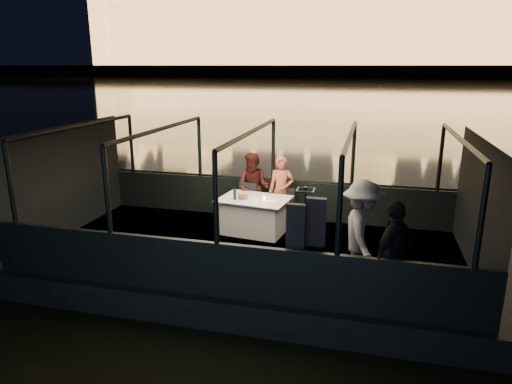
% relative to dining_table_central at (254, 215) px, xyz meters
% --- Properties ---
extents(river_water, '(500.00, 500.00, 0.00)m').
position_rel_dining_table_central_xyz_m(river_water, '(0.16, 79.11, -0.89)').
color(river_water, black).
rests_on(river_water, ground).
extents(boat_hull, '(8.60, 4.40, 1.00)m').
position_rel_dining_table_central_xyz_m(boat_hull, '(0.16, -0.89, -0.89)').
color(boat_hull, black).
rests_on(boat_hull, river_water).
extents(boat_deck, '(8.00, 4.00, 0.04)m').
position_rel_dining_table_central_xyz_m(boat_deck, '(0.16, -0.89, -0.41)').
color(boat_deck, black).
rests_on(boat_deck, boat_hull).
extents(gunwale_port, '(8.00, 0.08, 0.90)m').
position_rel_dining_table_central_xyz_m(gunwale_port, '(0.16, 1.11, 0.06)').
color(gunwale_port, black).
rests_on(gunwale_port, boat_deck).
extents(gunwale_starboard, '(8.00, 0.08, 0.90)m').
position_rel_dining_table_central_xyz_m(gunwale_starboard, '(0.16, -2.89, 0.06)').
color(gunwale_starboard, black).
rests_on(gunwale_starboard, boat_deck).
extents(cabin_glass_port, '(8.00, 0.02, 1.40)m').
position_rel_dining_table_central_xyz_m(cabin_glass_port, '(0.16, 1.11, 1.21)').
color(cabin_glass_port, '#99B2B2').
rests_on(cabin_glass_port, gunwale_port).
extents(cabin_glass_starboard, '(8.00, 0.02, 1.40)m').
position_rel_dining_table_central_xyz_m(cabin_glass_starboard, '(0.16, -2.89, 1.21)').
color(cabin_glass_starboard, '#99B2B2').
rests_on(cabin_glass_starboard, gunwale_starboard).
extents(cabin_roof_glass, '(8.00, 4.00, 0.02)m').
position_rel_dining_table_central_xyz_m(cabin_roof_glass, '(0.16, -0.89, 1.91)').
color(cabin_roof_glass, '#99B2B2').
rests_on(cabin_roof_glass, boat_deck).
extents(end_wall_fore, '(0.02, 4.00, 2.30)m').
position_rel_dining_table_central_xyz_m(end_wall_fore, '(-3.84, -0.89, 0.76)').
color(end_wall_fore, black).
rests_on(end_wall_fore, boat_deck).
extents(end_wall_aft, '(0.02, 4.00, 2.30)m').
position_rel_dining_table_central_xyz_m(end_wall_aft, '(4.16, -0.89, 0.76)').
color(end_wall_aft, black).
rests_on(end_wall_aft, boat_deck).
extents(canopy_ribs, '(8.00, 4.00, 2.30)m').
position_rel_dining_table_central_xyz_m(canopy_ribs, '(0.16, -0.89, 0.76)').
color(canopy_ribs, black).
rests_on(canopy_ribs, boat_deck).
extents(embankment, '(400.00, 140.00, 6.00)m').
position_rel_dining_table_central_xyz_m(embankment, '(0.16, 209.11, 0.11)').
color(embankment, '#423D33').
rests_on(embankment, ground).
extents(dining_table_central, '(1.58, 1.24, 0.77)m').
position_rel_dining_table_central_xyz_m(dining_table_central, '(0.00, 0.00, 0.00)').
color(dining_table_central, silver).
rests_on(dining_table_central, boat_deck).
extents(chair_port_left, '(0.49, 0.49, 0.91)m').
position_rel_dining_table_central_xyz_m(chair_port_left, '(-0.32, 0.45, 0.06)').
color(chair_port_left, black).
rests_on(chair_port_left, boat_deck).
extents(chair_port_right, '(0.49, 0.49, 0.84)m').
position_rel_dining_table_central_xyz_m(chair_port_right, '(0.57, 0.52, 0.06)').
color(chair_port_right, black).
rests_on(chair_port_right, boat_deck).
extents(coat_stand, '(0.56, 0.48, 1.78)m').
position_rel_dining_table_central_xyz_m(coat_stand, '(1.44, -2.60, 0.51)').
color(coat_stand, black).
rests_on(coat_stand, boat_deck).
extents(person_woman_coral, '(0.61, 0.46, 1.55)m').
position_rel_dining_table_central_xyz_m(person_woman_coral, '(0.44, 0.72, 0.36)').
color(person_woman_coral, '#CF644B').
rests_on(person_woman_coral, boat_deck).
extents(person_man_maroon, '(0.85, 0.71, 1.59)m').
position_rel_dining_table_central_xyz_m(person_man_maroon, '(-0.22, 0.76, 0.36)').
color(person_man_maroon, '#411712').
rests_on(person_man_maroon, boat_deck).
extents(passenger_stripe, '(0.84, 1.24, 1.76)m').
position_rel_dining_table_central_xyz_m(passenger_stripe, '(2.27, -1.89, 0.47)').
color(passenger_stripe, white).
rests_on(passenger_stripe, boat_deck).
extents(passenger_dark, '(0.86, 1.03, 1.64)m').
position_rel_dining_table_central_xyz_m(passenger_dark, '(2.75, -2.49, 0.47)').
color(passenger_dark, black).
rests_on(passenger_dark, boat_deck).
extents(wine_bottle, '(0.06, 0.06, 0.28)m').
position_rel_dining_table_central_xyz_m(wine_bottle, '(-0.37, -0.20, 0.53)').
color(wine_bottle, '#133518').
rests_on(wine_bottle, dining_table_central).
extents(bread_basket, '(0.22, 0.22, 0.08)m').
position_rel_dining_table_central_xyz_m(bread_basket, '(-0.22, -0.09, 0.42)').
color(bread_basket, brown).
rests_on(bread_basket, dining_table_central).
extents(amber_candle, '(0.06, 0.06, 0.08)m').
position_rel_dining_table_central_xyz_m(amber_candle, '(0.24, -0.11, 0.42)').
color(amber_candle, '#FFB93F').
rests_on(amber_candle, dining_table_central).
extents(plate_near, '(0.31, 0.31, 0.01)m').
position_rel_dining_table_central_xyz_m(plate_near, '(0.43, -0.22, 0.39)').
color(plate_near, white).
rests_on(plate_near, dining_table_central).
extents(plate_far, '(0.28, 0.28, 0.01)m').
position_rel_dining_table_central_xyz_m(plate_far, '(-0.28, -0.04, 0.39)').
color(plate_far, white).
rests_on(plate_far, dining_table_central).
extents(wine_glass_white, '(0.07, 0.07, 0.21)m').
position_rel_dining_table_central_xyz_m(wine_glass_white, '(-0.26, -0.29, 0.48)').
color(wine_glass_white, silver).
rests_on(wine_glass_white, dining_table_central).
extents(wine_glass_red, '(0.06, 0.06, 0.18)m').
position_rel_dining_table_central_xyz_m(wine_glass_red, '(0.34, 0.05, 0.48)').
color(wine_glass_red, silver).
rests_on(wine_glass_red, dining_table_central).
extents(wine_glass_empty, '(0.08, 0.08, 0.19)m').
position_rel_dining_table_central_xyz_m(wine_glass_empty, '(0.20, -0.29, 0.48)').
color(wine_glass_empty, white).
rests_on(wine_glass_empty, dining_table_central).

